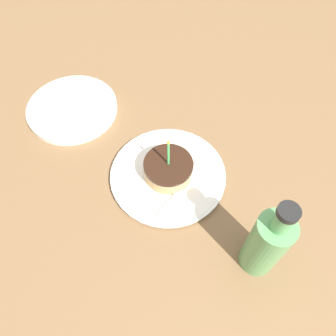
% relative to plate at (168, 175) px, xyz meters
% --- Properties ---
extents(ground_plane, '(2.40, 2.40, 0.04)m').
position_rel_plate_xyz_m(ground_plane, '(0.01, 0.01, -0.03)').
color(ground_plane, brown).
rests_on(ground_plane, ground).
extents(plate, '(0.28, 0.28, 0.01)m').
position_rel_plate_xyz_m(plate, '(0.00, 0.00, 0.00)').
color(plate, white).
rests_on(plate, ground_plane).
extents(cake_slice, '(0.12, 0.12, 0.13)m').
position_rel_plate_xyz_m(cake_slice, '(0.00, 0.00, 0.03)').
color(cake_slice, tan).
rests_on(cake_slice, plate).
extents(fork, '(0.16, 0.14, 0.00)m').
position_rel_plate_xyz_m(fork, '(-0.01, 0.05, 0.01)').
color(fork, '#B2B2B7').
rests_on(fork, plate).
extents(bottle, '(0.07, 0.07, 0.23)m').
position_rel_plate_xyz_m(bottle, '(-0.11, 0.25, 0.09)').
color(bottle, '#599959').
rests_on(bottle, ground_plane).
extents(side_plate, '(0.25, 0.25, 0.02)m').
position_rel_plate_xyz_m(side_plate, '(0.18, -0.29, 0.00)').
color(side_plate, white).
rests_on(side_plate, ground_plane).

